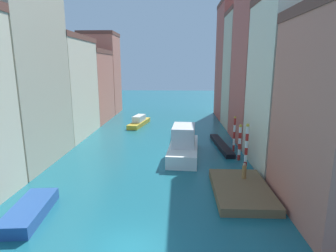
{
  "coord_description": "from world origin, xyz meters",
  "views": [
    {
      "loc": [
        2.84,
        -13.54,
        10.19
      ],
      "look_at": [
        1.25,
        25.72,
        1.5
      ],
      "focal_mm": 29.33,
      "sensor_mm": 36.0,
      "label": 1
    }
  ],
  "objects_px": {
    "mooring_pole_1": "(240,142)",
    "person_on_dock": "(244,171)",
    "mooring_pole_0": "(246,146)",
    "motorboat_0": "(139,122)",
    "mooring_pole_2": "(234,134)",
    "motorboat_1": "(30,211)",
    "gondola_black": "(221,145)",
    "waterfront_dock": "(241,190)",
    "vaporetto_white": "(184,145)"
  },
  "relations": [
    {
      "from": "mooring_pole_2",
      "to": "vaporetto_white",
      "type": "bearing_deg",
      "value": -161.9
    },
    {
      "from": "waterfront_dock",
      "to": "motorboat_1",
      "type": "xyz_separation_m",
      "value": [
        -15.28,
        -4.12,
        0.1
      ]
    },
    {
      "from": "gondola_black",
      "to": "mooring_pole_0",
      "type": "bearing_deg",
      "value": -79.87
    },
    {
      "from": "gondola_black",
      "to": "motorboat_0",
      "type": "bearing_deg",
      "value": 134.58
    },
    {
      "from": "vaporetto_white",
      "to": "motorboat_1",
      "type": "xyz_separation_m",
      "value": [
        -10.74,
        -13.36,
        -0.92
      ]
    },
    {
      "from": "waterfront_dock",
      "to": "motorboat_1",
      "type": "distance_m",
      "value": 15.82
    },
    {
      "from": "vaporetto_white",
      "to": "person_on_dock",
      "type": "bearing_deg",
      "value": -56.16
    },
    {
      "from": "mooring_pole_2",
      "to": "gondola_black",
      "type": "bearing_deg",
      "value": 122.72
    },
    {
      "from": "mooring_pole_1",
      "to": "gondola_black",
      "type": "distance_m",
      "value": 5.33
    },
    {
      "from": "gondola_black",
      "to": "motorboat_1",
      "type": "height_order",
      "value": "motorboat_1"
    },
    {
      "from": "person_on_dock",
      "to": "gondola_black",
      "type": "xyz_separation_m",
      "value": [
        -0.22,
        11.43,
        -1.01
      ]
    },
    {
      "from": "mooring_pole_1",
      "to": "motorboat_1",
      "type": "distance_m",
      "value": 20.9
    },
    {
      "from": "gondola_black",
      "to": "mooring_pole_1",
      "type": "bearing_deg",
      "value": -76.27
    },
    {
      "from": "mooring_pole_1",
      "to": "gondola_black",
      "type": "bearing_deg",
      "value": 103.73
    },
    {
      "from": "waterfront_dock",
      "to": "vaporetto_white",
      "type": "xyz_separation_m",
      "value": [
        -4.54,
        9.24,
        1.02
      ]
    },
    {
      "from": "mooring_pole_1",
      "to": "vaporetto_white",
      "type": "bearing_deg",
      "value": 170.19
    },
    {
      "from": "vaporetto_white",
      "to": "motorboat_1",
      "type": "distance_m",
      "value": 17.16
    },
    {
      "from": "mooring_pole_2",
      "to": "person_on_dock",
      "type": "bearing_deg",
      "value": -95.73
    },
    {
      "from": "waterfront_dock",
      "to": "motorboat_1",
      "type": "bearing_deg",
      "value": -164.89
    },
    {
      "from": "person_on_dock",
      "to": "mooring_pole_2",
      "type": "relative_size",
      "value": 0.32
    },
    {
      "from": "mooring_pole_2",
      "to": "vaporetto_white",
      "type": "height_order",
      "value": "mooring_pole_2"
    },
    {
      "from": "waterfront_dock",
      "to": "mooring_pole_2",
      "type": "bearing_deg",
      "value": 82.27
    },
    {
      "from": "vaporetto_white",
      "to": "gondola_black",
      "type": "xyz_separation_m",
      "value": [
        4.88,
        3.82,
        -1.08
      ]
    },
    {
      "from": "mooring_pole_1",
      "to": "vaporetto_white",
      "type": "xyz_separation_m",
      "value": [
        -6.07,
        1.05,
        -0.72
      ]
    },
    {
      "from": "mooring_pole_1",
      "to": "motorboat_1",
      "type": "xyz_separation_m",
      "value": [
        -16.81,
        -12.31,
        -1.63
      ]
    },
    {
      "from": "person_on_dock",
      "to": "mooring_pole_0",
      "type": "height_order",
      "value": "mooring_pole_0"
    },
    {
      "from": "vaporetto_white",
      "to": "motorboat_1",
      "type": "relative_size",
      "value": 1.64
    },
    {
      "from": "waterfront_dock",
      "to": "mooring_pole_2",
      "type": "relative_size",
      "value": 1.7
    },
    {
      "from": "waterfront_dock",
      "to": "mooring_pole_2",
      "type": "height_order",
      "value": "mooring_pole_2"
    },
    {
      "from": "person_on_dock",
      "to": "motorboat_0",
      "type": "relative_size",
      "value": 0.18
    },
    {
      "from": "waterfront_dock",
      "to": "motorboat_0",
      "type": "bearing_deg",
      "value": 115.13
    },
    {
      "from": "person_on_dock",
      "to": "motorboat_0",
      "type": "xyz_separation_m",
      "value": [
        -12.56,
        23.96,
        -0.63
      ]
    },
    {
      "from": "person_on_dock",
      "to": "motorboat_1",
      "type": "distance_m",
      "value": 16.87
    },
    {
      "from": "vaporetto_white",
      "to": "mooring_pole_2",
      "type": "bearing_deg",
      "value": 18.1
    },
    {
      "from": "person_on_dock",
      "to": "waterfront_dock",
      "type": "bearing_deg",
      "value": -109.01
    },
    {
      "from": "waterfront_dock",
      "to": "mooring_pole_1",
      "type": "xyz_separation_m",
      "value": [
        1.53,
        8.19,
        1.74
      ]
    },
    {
      "from": "waterfront_dock",
      "to": "gondola_black",
      "type": "distance_m",
      "value": 13.07
    },
    {
      "from": "waterfront_dock",
      "to": "motorboat_1",
      "type": "height_order",
      "value": "motorboat_1"
    },
    {
      "from": "mooring_pole_1",
      "to": "person_on_dock",
      "type": "bearing_deg",
      "value": -98.4
    },
    {
      "from": "mooring_pole_0",
      "to": "gondola_black",
      "type": "distance_m",
      "value": 7.77
    },
    {
      "from": "mooring_pole_0",
      "to": "motorboat_0",
      "type": "bearing_deg",
      "value": 124.48
    },
    {
      "from": "mooring_pole_0",
      "to": "motorboat_0",
      "type": "distance_m",
      "value": 24.18
    },
    {
      "from": "mooring_pole_0",
      "to": "motorboat_0",
      "type": "relative_size",
      "value": 0.59
    },
    {
      "from": "person_on_dock",
      "to": "motorboat_1",
      "type": "xyz_separation_m",
      "value": [
        -15.84,
        -5.75,
        -0.85
      ]
    },
    {
      "from": "waterfront_dock",
      "to": "gondola_black",
      "type": "height_order",
      "value": "waterfront_dock"
    },
    {
      "from": "person_on_dock",
      "to": "mooring_pole_0",
      "type": "relative_size",
      "value": 0.3
    },
    {
      "from": "person_on_dock",
      "to": "motorboat_1",
      "type": "height_order",
      "value": "person_on_dock"
    },
    {
      "from": "waterfront_dock",
      "to": "motorboat_0",
      "type": "height_order",
      "value": "motorboat_0"
    },
    {
      "from": "mooring_pole_2",
      "to": "mooring_pole_1",
      "type": "bearing_deg",
      "value": -89.88
    },
    {
      "from": "person_on_dock",
      "to": "gondola_black",
      "type": "bearing_deg",
      "value": 91.11
    }
  ]
}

